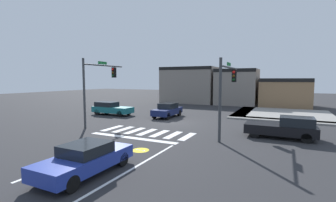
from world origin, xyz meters
name	(u,v)px	position (x,y,z in m)	size (l,w,h in m)	color
ground_plane	(172,122)	(0.00, 0.00, 0.00)	(120.00, 120.00, 0.00)	#2B2B2D
crosswalk_near	(147,132)	(0.00, -4.50, 0.00)	(7.06, 2.45, 0.01)	silver
lane_markings	(92,163)	(1.16, -11.43, 0.00)	(6.80, 18.75, 0.01)	white
bike_detector_marking	(140,150)	(2.10, -8.67, 0.00)	(0.98, 0.98, 0.01)	yellow
curb_corner_northeast	(277,114)	(8.49, 9.42, 0.07)	(10.00, 10.60, 0.15)	gray
storefront_row	(224,87)	(0.16, 19.32, 2.72)	(22.49, 7.04, 5.99)	gray
traffic_signal_southeast	(227,84)	(5.62, -3.00, 3.64)	(0.32, 5.26, 5.30)	#383A3D
traffic_signal_southwest	(99,80)	(-5.26, -3.73, 3.89)	(0.32, 5.07, 5.64)	#383A3D
car_blue	(86,159)	(1.89, -12.56, 0.66)	(1.80, 4.31, 1.30)	#23389E
car_black	(284,127)	(9.28, -2.07, 0.74)	(4.47, 1.79, 1.49)	black
car_navy	(167,110)	(-1.80, 2.62, 0.75)	(1.72, 4.14, 1.47)	#141E4C
car_teal	(111,108)	(-8.17, 1.32, 0.74)	(4.62, 1.73, 1.43)	#196B70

